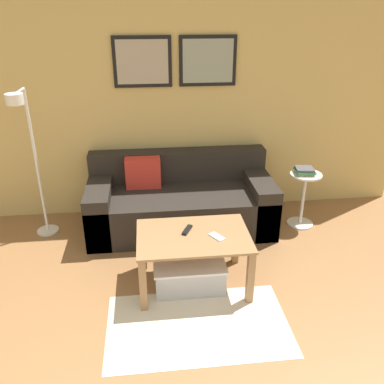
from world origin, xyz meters
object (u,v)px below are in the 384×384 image
object	(u,v)px
storage_bin	(189,271)
cell_phone	(217,237)
book_stack	(305,171)
remote_control	(187,230)
coffee_table	(193,245)
couch	(180,202)
floor_lamp	(30,152)
side_table	(303,195)

from	to	relation	value
storage_bin	cell_phone	distance (m)	0.43
book_stack	remote_control	xyz separation A→B (m)	(-1.29, -0.82, -0.13)
book_stack	cell_phone	xyz separation A→B (m)	(-1.06, -0.94, -0.14)
coffee_table	cell_phone	xyz separation A→B (m)	(0.18, -0.05, 0.09)
couch	storage_bin	world-z (taller)	couch
couch	remote_control	size ratio (longest dim) A/B	12.53
coffee_table	floor_lamp	bearing A→B (deg)	147.91
remote_control	cell_phone	size ratio (longest dim) A/B	1.07
storage_bin	floor_lamp	size ratio (longest dim) A/B	0.39
side_table	book_stack	size ratio (longest dim) A/B	2.85
storage_bin	couch	bearing A→B (deg)	89.11
coffee_table	remote_control	xyz separation A→B (m)	(-0.04, 0.07, 0.10)
coffee_table	floor_lamp	xyz separation A→B (m)	(-1.41, 0.88, 0.54)
couch	book_stack	distance (m)	1.32
floor_lamp	storage_bin	bearing A→B (deg)	-32.72
storage_bin	book_stack	bearing A→B (deg)	34.51
remote_control	coffee_table	bearing A→B (deg)	-31.98
storage_bin	side_table	bearing A→B (deg)	34.05
floor_lamp	cell_phone	bearing A→B (deg)	-30.46
side_table	floor_lamp	bearing A→B (deg)	179.98
cell_phone	side_table	bearing A→B (deg)	8.30
couch	remote_control	bearing A→B (deg)	-91.23
coffee_table	cell_phone	bearing A→B (deg)	-16.03
storage_bin	side_table	size ratio (longest dim) A/B	1.00
couch	floor_lamp	bearing A→B (deg)	-174.88
couch	storage_bin	xyz separation A→B (m)	(-0.02, -1.01, -0.15)
side_table	storage_bin	bearing A→B (deg)	-145.95
cell_phone	book_stack	bearing A→B (deg)	8.85
remote_control	side_table	bearing A→B (deg)	58.07
couch	floor_lamp	world-z (taller)	floor_lamp
book_stack	couch	bearing A→B (deg)	174.52
floor_lamp	cell_phone	xyz separation A→B (m)	(1.59, -0.94, -0.45)
cell_phone	coffee_table	bearing A→B (deg)	131.38
couch	coffee_table	distance (m)	1.02
storage_bin	side_table	world-z (taller)	side_table
couch	side_table	bearing A→B (deg)	-5.56
side_table	coffee_table	bearing A→B (deg)	-145.05
floor_lamp	cell_phone	size ratio (longest dim) A/B	10.67
side_table	remote_control	bearing A→B (deg)	-148.07
couch	cell_phone	bearing A→B (deg)	-79.03
couch	storage_bin	bearing A→B (deg)	-90.89
storage_bin	cell_phone	bearing A→B (deg)	-14.11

